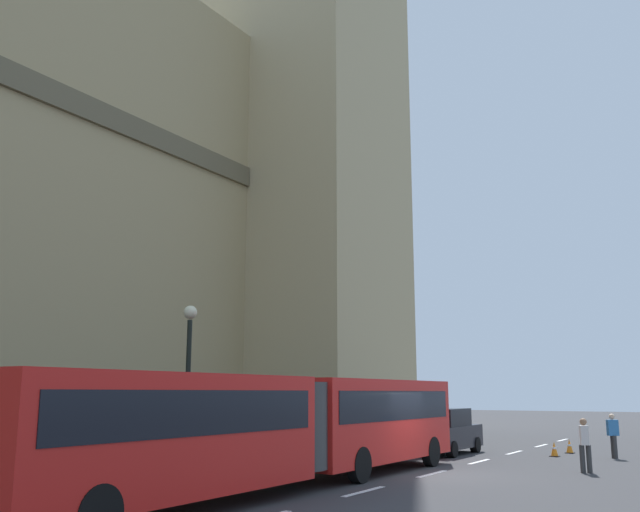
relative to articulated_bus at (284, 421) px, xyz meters
The scene contains 9 objects.
ground_plane 5.86m from the articulated_bus, 20.88° to the right, with size 160.00×160.00×0.00m, color #333335.
lane_centre_marking 8.09m from the articulated_bus, 14.61° to the right, with size 34.40×0.16×0.01m.
articulated_bus is the anchor object (origin of this frame).
sedan_lead 12.34m from the articulated_bus, ahead, with size 4.40×1.86×1.85m.
traffic_cone_west 14.17m from the articulated_bus, 16.00° to the right, with size 0.36×0.36×0.58m.
traffic_cone_middle 16.06m from the articulated_bus, 14.75° to the right, with size 0.36×0.36×0.58m.
street_lamp 4.85m from the articulated_bus, 74.84° to the left, with size 0.44×0.44×5.27m.
pedestrian_near_cones 10.20m from the articulated_bus, 36.84° to the right, with size 0.45×0.35×1.69m.
pedestrian_by_kerb 15.15m from the articulated_bus, 23.68° to the right, with size 0.41×0.47×1.69m.
Camera 1 is at (-21.14, -8.69, 2.50)m, focal length 39.22 mm.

